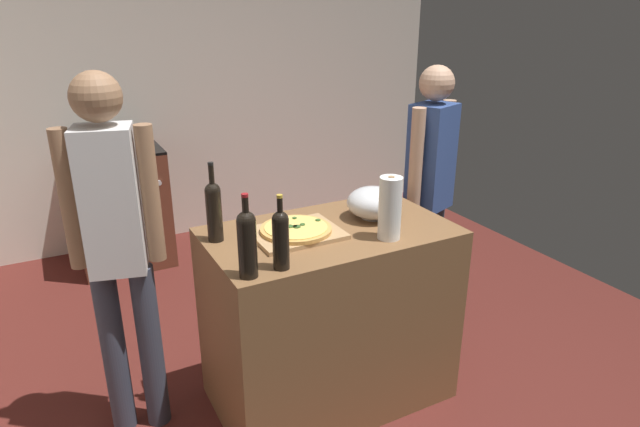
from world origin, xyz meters
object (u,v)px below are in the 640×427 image
Objects in this scene: paper_towel_roll at (390,208)px; wine_bottle_amber at (247,241)px; wine_bottle_clear at (281,237)px; stove at (121,206)px; mixing_bowl at (373,203)px; person_in_red at (429,185)px; person_in_stripes at (116,239)px; wine_bottle_green at (214,209)px; pizza at (296,229)px.

wine_bottle_amber is at bearing -175.42° from paper_towel_roll.
stove is at bearing 96.96° from wine_bottle_clear.
mixing_bowl is 0.16× the size of person_in_red.
wine_bottle_clear is 0.32× the size of stove.
person_in_stripes is (-0.41, 0.50, -0.10)m from wine_bottle_amber.
mixing_bowl is 0.71× the size of wine_bottle_green.
stove is at bearing 109.68° from paper_towel_roll.
paper_towel_roll is at bearing -141.12° from person_in_red.
mixing_bowl is at bearing -9.45° from person_in_stripes.
wine_bottle_green is at bearing 90.73° from wine_bottle_amber.
person_in_stripes reaches higher than paper_towel_roll.
wine_bottle_green is 0.40m from wine_bottle_amber.
wine_bottle_clear is (-0.56, -0.05, -0.01)m from paper_towel_roll.
wine_bottle_amber is 0.20× the size of person_in_stripes.
person_in_red is at bearing 7.49° from wine_bottle_green.
mixing_bowl is 0.27× the size of stove.
mixing_bowl is 0.76× the size of wine_bottle_amber.
wine_bottle_clear is at bearing -174.79° from paper_towel_roll.
wine_bottle_green is 2.14m from stove.
wine_bottle_green is 0.42m from wine_bottle_clear.
wine_bottle_amber is (0.01, -0.40, -0.00)m from wine_bottle_green.
wine_bottle_green reaches higher than wine_bottle_amber.
wine_bottle_clear is 2.52m from stove.
wine_bottle_green is at bearing 161.39° from pizza.
stove is at bearing 93.63° from wine_bottle_amber.
wine_bottle_clear is at bearing -69.46° from wine_bottle_green.
wine_bottle_green is 1.37m from person_in_red.
wine_bottle_amber is at bearing -86.37° from stove.
wine_bottle_clear is (0.15, -0.39, -0.02)m from wine_bottle_green.
paper_towel_roll is at bearing 5.21° from wine_bottle_clear.
wine_bottle_green is at bearing -85.80° from stove.
wine_bottle_amber reaches higher than paper_towel_roll.
wine_bottle_amber is at bearing -158.56° from mixing_bowl.
wine_bottle_green is at bearing -172.51° from person_in_red.
pizza is 0.36m from wine_bottle_clear.
mixing_bowl is at bearing 2.65° from pizza.
wine_bottle_green is at bearing 172.94° from mixing_bowl.
person_in_stripes is 1.04× the size of person_in_red.
mixing_bowl is 1.20m from person_in_stripes.
person_in_stripes is at bearing 158.25° from paper_towel_roll.
pizza is 0.43m from mixing_bowl.
wine_bottle_clear is 0.14m from wine_bottle_amber.
person_in_red reaches higher than wine_bottle_green.
wine_bottle_green is (-0.70, 0.34, 0.01)m from paper_towel_roll.
paper_towel_roll is at bearing -25.96° from wine_bottle_green.
pizza is 2.27m from stove.
person_in_red is (0.57, 0.27, -0.07)m from mixing_bowl.
paper_towel_roll is 0.30× the size of stove.
person_in_stripes reaches higher than person_in_red.
mixing_bowl is at bearing 25.33° from wine_bottle_clear.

